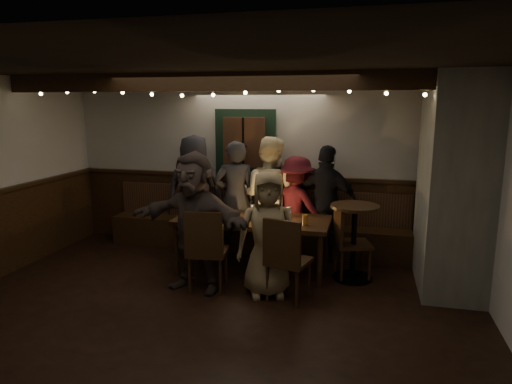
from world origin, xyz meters
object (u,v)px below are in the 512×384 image
(high_top, at_px, (354,233))
(person_a, at_px, (195,194))
(chair_near_left, at_px, (206,246))
(chair_near_right, at_px, (285,255))
(person_g, at_px, (267,235))
(person_e, at_px, (327,203))
(chair_end, at_px, (346,237))
(dining_table, at_px, (252,223))
(person_c, at_px, (269,196))
(person_f, at_px, (194,222))
(person_b, at_px, (235,198))
(person_d, at_px, (296,207))

(high_top, relative_size, person_a, 0.55)
(chair_near_left, height_order, person_a, person_a)
(chair_near_right, relative_size, person_g, 0.67)
(person_e, bearing_deg, chair_near_left, 66.01)
(chair_end, height_order, person_g, person_g)
(dining_table, distance_m, person_c, 0.78)
(chair_near_left, bearing_deg, person_f, 159.96)
(person_b, bearing_deg, person_g, 98.90)
(person_b, distance_m, person_g, 1.58)
(person_a, bearing_deg, chair_end, 143.61)
(high_top, distance_m, person_e, 0.83)
(person_c, relative_size, person_g, 1.19)
(chair_end, xyz_separation_m, person_e, (-0.32, 0.66, 0.28))
(person_f, distance_m, person_g, 0.90)
(person_d, distance_m, person_f, 1.80)
(person_b, relative_size, person_f, 1.00)
(person_e, bearing_deg, chair_near_right, 94.99)
(high_top, bearing_deg, chair_near_right, -128.84)
(chair_near_left, height_order, high_top, chair_near_left)
(chair_end, height_order, person_a, person_a)
(person_d, height_order, person_e, person_e)
(person_e, height_order, person_g, person_e)
(person_a, height_order, person_f, person_a)
(person_c, bearing_deg, dining_table, 96.03)
(chair_near_left, xyz_separation_m, person_d, (0.84, 1.55, 0.17))
(person_e, height_order, person_f, person_f)
(dining_table, distance_m, chair_near_left, 0.90)
(chair_near_right, xyz_separation_m, person_d, (-0.13, 1.61, 0.19))
(high_top, height_order, person_d, person_d)
(chair_end, bearing_deg, person_a, 165.75)
(dining_table, height_order, person_c, person_c)
(chair_end, distance_m, person_f, 1.96)
(person_d, relative_size, person_e, 0.90)
(chair_near_left, distance_m, high_top, 1.89)
(person_f, bearing_deg, person_e, 56.98)
(chair_near_left, distance_m, person_b, 1.48)
(chair_near_right, bearing_deg, person_c, 108.57)
(person_a, height_order, person_c, person_a)
(chair_near_right, height_order, person_e, person_e)
(chair_end, height_order, high_top, high_top)
(chair_end, distance_m, person_b, 1.79)
(dining_table, bearing_deg, person_b, 123.58)
(person_d, distance_m, person_g, 1.46)
(dining_table, xyz_separation_m, person_b, (-0.42, 0.63, 0.18))
(chair_end, bearing_deg, chair_near_right, -124.04)
(person_g, bearing_deg, chair_end, 23.51)
(person_a, bearing_deg, chair_near_left, 93.38)
(person_e, bearing_deg, person_d, 12.45)
(chair_near_right, xyz_separation_m, person_g, (-0.24, 0.15, 0.18))
(person_e, distance_m, person_g, 1.54)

